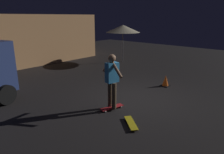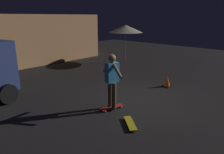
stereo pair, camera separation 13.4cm
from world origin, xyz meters
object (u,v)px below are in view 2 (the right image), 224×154
patio_umbrella (126,29)px  traffic_cone (167,82)px  skater (112,77)px  skateboard_ridden (112,107)px  skateboard_spare (130,123)px

patio_umbrella → traffic_cone: (-2.58, -4.40, -1.86)m
skater → patio_umbrella: bearing=36.4°
skateboard_ridden → skateboard_spare: size_ratio=1.09×
skateboard_spare → traffic_cone: 3.68m
skateboard_spare → traffic_cone: bearing=14.0°
patio_umbrella → skater: (-5.74, -4.24, -1.04)m
skater → traffic_cone: skater is taller
skateboard_ridden → patio_umbrella: bearing=36.4°
traffic_cone → skater: bearing=177.2°
skateboard_ridden → traffic_cone: 3.17m
patio_umbrella → traffic_cone: size_ratio=5.00×
skater → traffic_cone: bearing=-2.8°
skateboard_ridden → skateboard_spare: bearing=-111.0°
patio_umbrella → skater: patio_umbrella is taller
skateboard_spare → skater: size_ratio=0.44×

